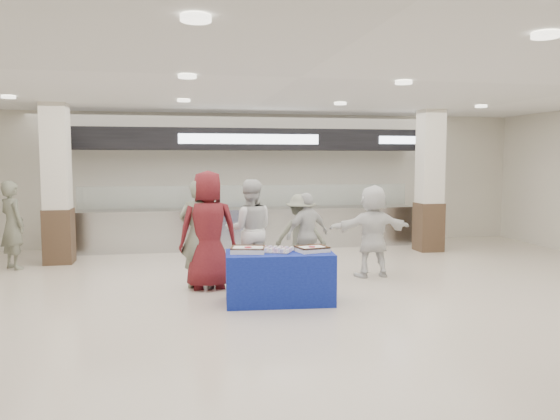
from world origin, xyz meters
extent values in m
plane|color=beige|center=(0.00, 0.00, 0.00)|extent=(14.00, 14.00, 0.00)
cube|color=#B1B4B8|center=(0.00, 5.40, 0.45)|extent=(8.00, 0.80, 0.90)
cube|color=#B1B4B8|center=(0.00, 5.40, 0.92)|extent=(8.00, 0.85, 0.04)
cube|color=white|center=(0.00, 5.10, 1.25)|extent=(7.60, 0.02, 0.50)
cube|color=black|center=(0.00, 5.40, 2.55)|extent=(8.40, 0.70, 0.50)
cube|color=white|center=(0.00, 5.04, 2.55)|extent=(3.20, 0.03, 0.22)
cube|color=white|center=(3.80, 5.04, 2.55)|extent=(1.40, 0.03, 0.18)
cube|color=#3B281A|center=(-4.00, 4.20, 0.55)|extent=(0.55, 0.55, 1.10)
cube|color=silver|center=(-4.00, 4.20, 2.15)|extent=(0.50, 0.50, 2.10)
cube|color=#3B281A|center=(4.00, 4.20, 0.55)|extent=(0.55, 0.55, 1.10)
cube|color=silver|center=(4.00, 4.20, 2.15)|extent=(0.50, 0.50, 2.10)
cube|color=navy|center=(-0.20, 0.39, 0.38)|extent=(1.61, 0.90, 0.75)
cube|color=white|center=(-0.66, 0.42, 0.79)|extent=(0.55, 0.47, 0.07)
cube|color=#432613|center=(-0.66, 0.42, 0.84)|extent=(0.55, 0.47, 0.02)
cylinder|color=#AC1826|center=(-0.66, 0.42, 0.83)|extent=(0.13, 0.13, 0.01)
cube|color=white|center=(0.27, 0.33, 0.78)|extent=(0.50, 0.42, 0.07)
cube|color=#432613|center=(0.27, 0.33, 0.83)|extent=(0.50, 0.42, 0.02)
cylinder|color=#AC1826|center=(0.27, 0.33, 0.82)|extent=(0.11, 0.11, 0.01)
cube|color=#A2A2A6|center=(-0.25, 0.40, 0.76)|extent=(0.52, 0.47, 0.02)
imported|color=maroon|center=(-1.17, 1.46, 0.96)|extent=(0.96, 0.64, 1.92)
imported|color=slate|center=(-1.31, 1.52, 0.89)|extent=(0.73, 0.57, 1.78)
imported|color=silver|center=(-0.42, 1.98, 0.88)|extent=(0.91, 0.74, 1.75)
imported|color=silver|center=(0.63, 2.09, 0.75)|extent=(0.95, 0.69, 1.50)
imported|color=slate|center=(0.54, 2.20, 0.73)|extent=(1.06, 0.78, 1.47)
imported|color=white|center=(1.76, 1.83, 0.82)|extent=(1.55, 0.56, 1.65)
imported|color=slate|center=(-4.74, 3.77, 0.85)|extent=(0.72, 0.73, 1.69)
camera|label=1|loc=(-1.67, -7.32, 2.11)|focal=35.00mm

